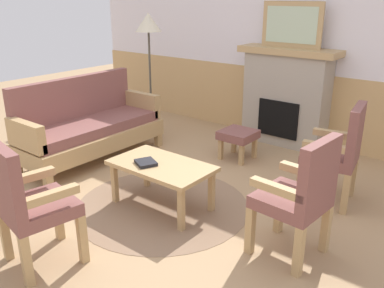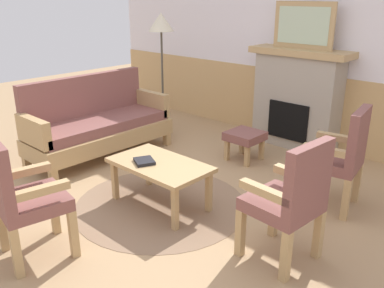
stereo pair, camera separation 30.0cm
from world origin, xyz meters
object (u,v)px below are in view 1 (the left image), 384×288
Objects in this scene: armchair_by_window_left at (339,150)px; floor_lamp_by_couch at (149,30)px; framed_picture at (292,25)px; footstool at (238,137)px; book_on_table at (146,163)px; armchair_near_fireplace at (300,193)px; armchair_front_left at (28,200)px; coffee_table at (162,169)px; fireplace at (286,96)px; couch at (89,127)px.

armchair_by_window_left is 0.58× the size of floor_lamp_by_couch.
framed_picture is 2.00× the size of footstool.
book_on_table is (-0.18, -2.45, -1.10)m from framed_picture.
armchair_near_fireplace and armchair_front_left have the same top height.
footstool is at bearing 93.68° from coffee_table.
framed_picture reaches higher than coffee_table.
fireplace is 1.62× the size of framed_picture.
fireplace reaches higher than coffee_table.
couch is 1.82m from footstool.
fireplace reaches higher than footstool.
armchair_near_fireplace is at bearing -6.35° from couch.
fireplace reaches higher than armchair_front_left.
framed_picture is 1.98m from armchair_by_window_left.
framed_picture reaches higher than armchair_near_fireplace.
fireplace reaches higher than armchair_near_fireplace.
book_on_table is (-0.11, -0.10, 0.07)m from coffee_table.
floor_lamp_by_couch is at bearing 169.57° from armchair_by_window_left.
armchair_near_fireplace is (1.44, -1.43, 0.25)m from footstool.
armchair_by_window_left is (1.24, 1.12, 0.15)m from coffee_table.
book_on_table is 0.20× the size of armchair_by_window_left.
armchair_near_fireplace is 1.98m from armchair_front_left.
framed_picture reaches higher than floor_lamp_by_couch.
couch is 1.50m from book_on_table.
couch is 1.84× the size of armchair_near_fireplace.
fireplace is at bearing 50.93° from couch.
armchair_near_fireplace is at bearing -84.58° from armchair_by_window_left.
fireplace is 6.74× the size of book_on_table.
floor_lamp_by_couch is (-1.64, 0.19, 1.17)m from footstool.
footstool is (-0.17, -0.87, -1.28)m from framed_picture.
floor_lamp_by_couch is (-2.98, 0.55, 0.91)m from armchair_by_window_left.
armchair_front_left is at bearing -138.38° from armchair_near_fireplace.
footstool is at bearing -101.21° from fireplace.
couch is 9.33× the size of book_on_table.
armchair_near_fireplace is at bearing -61.20° from fireplace.
floor_lamp_by_couch reaches higher than armchair_near_fireplace.
coffee_table is 0.98× the size of armchair_front_left.
footstool is 0.41× the size of armchair_near_fireplace.
framed_picture is 0.83× the size of coffee_table.
book_on_table is at bearing -174.15° from armchair_near_fireplace.
armchair_front_left is (-1.48, -1.31, 0.00)m from armchair_near_fireplace.
framed_picture reaches higher than armchair_front_left.
footstool is at bearing -101.20° from framed_picture.
floor_lamp_by_couch reaches higher than armchair_front_left.
armchair_front_left is (-0.03, -1.16, 0.08)m from book_on_table.
couch is 4.50× the size of footstool.
armchair_near_fireplace is (1.45, 0.15, 0.08)m from book_on_table.
framed_picture is 0.82× the size of armchair_near_fireplace.
couch is at bearing -164.92° from armchair_by_window_left.
floor_lamp_by_couch reaches higher than footstool.
couch is 2.16m from armchair_front_left.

